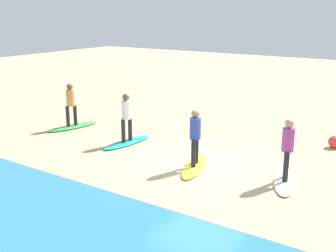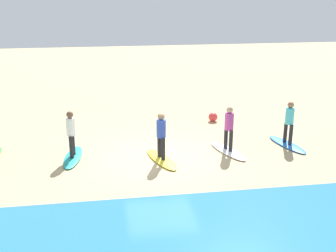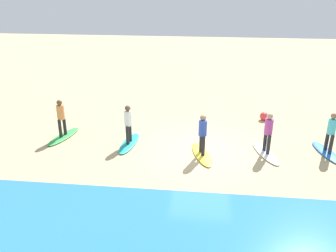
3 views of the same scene
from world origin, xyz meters
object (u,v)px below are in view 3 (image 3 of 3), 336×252
(surfer_blue, at_px, (331,130))
(surfboard_white, at_px, (266,153))
(beach_ball, at_px, (264,116))
(surfer_white, at_px, (268,130))
(surfer_green, at_px, (61,115))
(surfboard_teal, at_px, (129,143))
(surfboard_blue, at_px, (327,153))
(surfboard_yellow, at_px, (202,154))
(surfboard_green, at_px, (64,136))
(surfer_teal, at_px, (128,121))
(surfer_yellow, at_px, (203,131))

(surfer_blue, bearing_deg, surfboard_white, 7.02)
(surfboard_white, height_order, beach_ball, beach_ball)
(beach_ball, bearing_deg, surfboard_white, 83.66)
(surfboard_white, height_order, surfer_white, surfer_white)
(surfer_green, bearing_deg, surfboard_teal, 173.16)
(beach_ball, bearing_deg, surfer_green, 18.83)
(surfboard_blue, height_order, beach_ball, beach_ball)
(surfboard_yellow, distance_m, surfer_green, 6.23)
(surfboard_blue, height_order, surfboard_teal, same)
(surfer_white, bearing_deg, beach_ball, -96.34)
(surfboard_green, bearing_deg, surfboard_teal, 97.74)
(surfboard_blue, xyz_separation_m, surfer_teal, (8.00, 0.03, 0.99))
(surfer_white, relative_size, surfboard_green, 0.78)
(surfer_blue, height_order, surfer_white, same)
(surfboard_white, xyz_separation_m, surfboard_teal, (5.57, -0.27, 0.00))
(surfboard_white, xyz_separation_m, surfer_white, (0.00, -0.00, 0.99))
(surfboard_white, bearing_deg, surfboard_teal, -110.33)
(surfboard_blue, distance_m, surfer_teal, 8.06)
(surfer_green, distance_m, beach_ball, 9.54)
(surfboard_green, distance_m, surfer_green, 0.99)
(surfboard_teal, distance_m, surfboard_green, 3.03)
(surfboard_blue, bearing_deg, surfer_blue, -0.00)
(surfer_yellow, bearing_deg, surfer_green, -9.76)
(surfer_blue, distance_m, surfer_green, 11.02)
(surfboard_blue, height_order, surfer_yellow, surfer_yellow)
(surfboard_white, xyz_separation_m, surfer_green, (8.58, -0.63, 0.99))
(surfer_yellow, xyz_separation_m, surfer_teal, (3.05, -0.68, 0.00))
(beach_ball, bearing_deg, surfer_blue, 120.71)
(surfboard_blue, distance_m, surfer_white, 2.64)
(surfer_yellow, bearing_deg, surfboard_blue, -171.84)
(surfboard_blue, height_order, surfboard_green, same)
(surfboard_teal, bearing_deg, surfer_white, 93.60)
(surfboard_teal, xyz_separation_m, surfer_teal, (0.00, 0.00, 0.99))
(surfer_blue, xyz_separation_m, surfboard_green, (11.01, -0.33, -0.99))
(surfer_yellow, relative_size, surfboard_teal, 0.78)
(surfer_blue, bearing_deg, surfer_white, 7.02)
(surfboard_green, xyz_separation_m, beach_ball, (-9.00, -3.07, 0.16))
(surfboard_green, bearing_deg, surfer_yellow, 94.81)
(surfboard_white, distance_m, surfboard_teal, 5.58)
(surfboard_blue, bearing_deg, surfboard_teal, -103.19)
(surfboard_white, relative_size, surfboard_teal, 1.00)
(surfboard_white, height_order, surfboard_green, same)
(surfboard_blue, bearing_deg, surfer_white, -96.37)
(surfer_blue, distance_m, surfer_teal, 8.00)
(surfboard_teal, distance_m, surfer_green, 3.19)
(surfer_white, xyz_separation_m, beach_ball, (-0.41, -3.70, -0.83))
(surfer_blue, height_order, surfboard_teal, surfer_blue)
(surfboard_teal, distance_m, surfer_teal, 0.99)
(surfboard_blue, bearing_deg, surfer_green, -105.12)
(surfboard_blue, relative_size, surfboard_yellow, 1.00)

